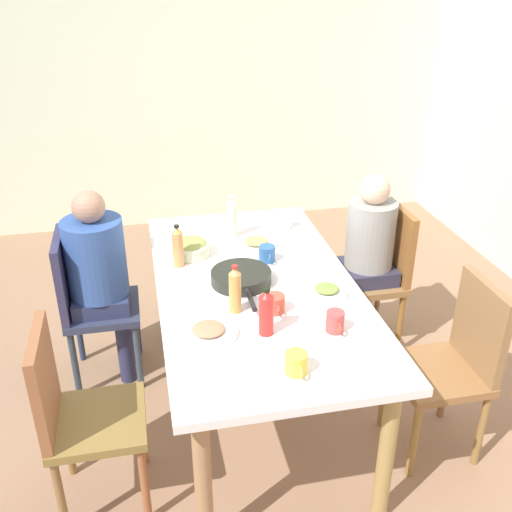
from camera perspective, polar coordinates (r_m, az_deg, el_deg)
ground_plane at (r=3.30m, az=0.00°, el=-14.34°), size 6.30×6.30×0.00m
wall_left at (r=5.21m, az=-6.39°, el=17.08°), size 0.12×4.66×2.60m
dining_table at (r=2.90m, az=0.00°, el=-4.15°), size 1.81×0.96×0.77m
chair_0 at (r=3.34m, az=-16.26°, el=-4.14°), size 0.40×0.40×0.90m
person_0 at (r=3.25m, az=-15.07°, el=-1.31°), size 0.32×0.32×1.14m
chair_1 at (r=2.61m, az=-17.21°, el=-14.26°), size 0.40×0.40×0.90m
chair_2 at (r=2.92m, az=18.89°, el=-9.47°), size 0.40×0.40×0.90m
chair_3 at (r=3.60m, az=11.99°, el=-1.28°), size 0.40×0.40×0.90m
person_3 at (r=3.50m, az=10.82°, el=0.76°), size 0.30×0.30×1.12m
plate_0 at (r=2.48m, az=-4.67°, el=-7.37°), size 0.25×0.25×0.04m
plate_1 at (r=3.22m, az=-0.03°, el=1.26°), size 0.24×0.24×0.04m
plate_2 at (r=2.78m, az=6.92°, el=-3.40°), size 0.21×0.21×0.04m
bowl_0 at (r=3.14m, az=-6.51°, el=0.86°), size 0.23×0.23×0.08m
serving_pan at (r=2.84m, az=-1.45°, el=-2.10°), size 0.48×0.30×0.06m
cup_0 at (r=2.50m, az=7.76°, el=-6.38°), size 0.11×0.08×0.09m
cup_1 at (r=2.61m, az=1.88°, el=-4.69°), size 0.13×0.09×0.08m
cup_2 at (r=3.04m, az=1.09°, el=0.22°), size 0.12×0.09×0.09m
cup_3 at (r=3.44m, az=3.01°, el=3.49°), size 0.11×0.07×0.09m
cup_4 at (r=2.26m, az=3.98°, el=-10.42°), size 0.12×0.09×0.09m
bottle_0 at (r=3.29m, az=-2.38°, el=3.76°), size 0.06×0.06×0.25m
bottle_1 at (r=2.43m, az=1.01°, el=-5.55°), size 0.06×0.06×0.22m
bottle_2 at (r=2.58m, az=-2.06°, el=-3.36°), size 0.05×0.05×0.23m
bottle_3 at (r=2.99m, az=-7.65°, el=0.88°), size 0.06×0.06×0.23m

